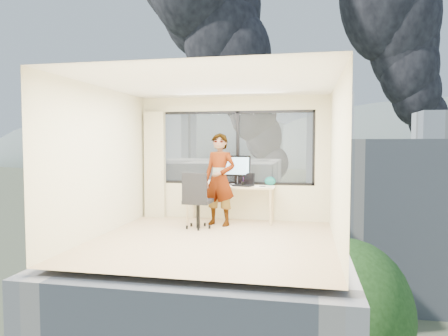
% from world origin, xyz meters
% --- Properties ---
extents(floor, '(4.00, 4.00, 0.01)m').
position_xyz_m(floor, '(0.00, 0.00, 0.00)').
color(floor, tan).
rests_on(floor, ground).
extents(ceiling, '(4.00, 4.00, 0.01)m').
position_xyz_m(ceiling, '(0.00, 0.00, 2.60)').
color(ceiling, white).
rests_on(ceiling, ground).
extents(wall_front, '(4.00, 0.01, 2.60)m').
position_xyz_m(wall_front, '(0.00, -2.00, 1.30)').
color(wall_front, beige).
rests_on(wall_front, ground).
extents(wall_left, '(0.01, 4.00, 2.60)m').
position_xyz_m(wall_left, '(-2.00, 0.00, 1.30)').
color(wall_left, beige).
rests_on(wall_left, ground).
extents(wall_right, '(0.01, 4.00, 2.60)m').
position_xyz_m(wall_right, '(2.00, 0.00, 1.30)').
color(wall_right, beige).
rests_on(wall_right, ground).
extents(window_wall, '(3.30, 0.16, 1.55)m').
position_xyz_m(window_wall, '(0.05, 2.00, 1.52)').
color(window_wall, black).
rests_on(window_wall, ground).
extents(curtain, '(0.45, 0.14, 2.30)m').
position_xyz_m(curtain, '(-1.72, 1.88, 1.15)').
color(curtain, beige).
rests_on(curtain, floor).
extents(desk, '(1.80, 0.60, 0.75)m').
position_xyz_m(desk, '(0.00, 1.66, 0.38)').
color(desk, beige).
rests_on(desk, floor).
extents(chair, '(0.58, 0.58, 1.10)m').
position_xyz_m(chair, '(-0.48, 0.89, 0.55)').
color(chair, black).
rests_on(chair, floor).
extents(person, '(0.76, 0.60, 1.81)m').
position_xyz_m(person, '(-0.14, 1.27, 0.91)').
color(person, '#2D2D33').
rests_on(person, floor).
extents(monitor, '(0.63, 0.17, 0.62)m').
position_xyz_m(monitor, '(0.10, 1.77, 1.06)').
color(monitor, black).
rests_on(monitor, desk).
extents(game_console, '(0.43, 0.40, 0.08)m').
position_xyz_m(game_console, '(-0.62, 1.87, 0.79)').
color(game_console, white).
rests_on(game_console, desk).
extents(laptop, '(0.47, 0.49, 0.24)m').
position_xyz_m(laptop, '(0.28, 1.60, 0.87)').
color(laptop, black).
rests_on(laptop, desk).
extents(cellphone, '(0.13, 0.07, 0.01)m').
position_xyz_m(cellphone, '(0.67, 1.60, 0.76)').
color(cellphone, black).
rests_on(cellphone, desk).
extents(pen_cup, '(0.09, 0.09, 0.09)m').
position_xyz_m(pen_cup, '(0.27, 1.60, 0.79)').
color(pen_cup, black).
rests_on(pen_cup, desk).
extents(handbag, '(0.26, 0.18, 0.18)m').
position_xyz_m(handbag, '(0.80, 1.87, 0.84)').
color(handbag, '#0E5455').
rests_on(handbag, desk).
extents(exterior_ground, '(400.00, 400.00, 0.04)m').
position_xyz_m(exterior_ground, '(0.00, 120.00, -14.00)').
color(exterior_ground, '#515B3D').
rests_on(exterior_ground, ground).
extents(near_bldg_a, '(16.00, 12.00, 14.00)m').
position_xyz_m(near_bldg_a, '(-9.00, 30.00, -7.00)').
color(near_bldg_a, beige).
rests_on(near_bldg_a, exterior_ground).
extents(near_bldg_b, '(14.00, 13.00, 16.00)m').
position_xyz_m(near_bldg_b, '(12.00, 38.00, -6.00)').
color(near_bldg_b, white).
rests_on(near_bldg_b, exterior_ground).
extents(far_tower_a, '(14.00, 14.00, 28.00)m').
position_xyz_m(far_tower_a, '(-35.00, 95.00, 0.00)').
color(far_tower_a, silver).
rests_on(far_tower_a, exterior_ground).
extents(far_tower_b, '(13.00, 13.00, 30.00)m').
position_xyz_m(far_tower_b, '(8.00, 120.00, 1.00)').
color(far_tower_b, silver).
rests_on(far_tower_b, exterior_ground).
extents(far_tower_c, '(15.00, 15.00, 26.00)m').
position_xyz_m(far_tower_c, '(45.00, 140.00, -1.00)').
color(far_tower_c, silver).
rests_on(far_tower_c, exterior_ground).
extents(far_tower_d, '(16.00, 14.00, 22.00)m').
position_xyz_m(far_tower_d, '(-60.00, 150.00, -3.00)').
color(far_tower_d, silver).
rests_on(far_tower_d, exterior_ground).
extents(hill_a, '(288.00, 216.00, 90.00)m').
position_xyz_m(hill_a, '(-120.00, 320.00, -14.00)').
color(hill_a, slate).
rests_on(hill_a, exterior_ground).
extents(hill_b, '(300.00, 220.00, 96.00)m').
position_xyz_m(hill_b, '(100.00, 320.00, -14.00)').
color(hill_b, slate).
rests_on(hill_b, exterior_ground).
extents(tree_a, '(7.00, 7.00, 8.00)m').
position_xyz_m(tree_a, '(-16.00, 22.00, -10.00)').
color(tree_a, '#214517').
rests_on(tree_a, exterior_ground).
extents(tree_b, '(7.60, 7.60, 9.00)m').
position_xyz_m(tree_b, '(4.00, 18.00, -9.50)').
color(tree_b, '#214517').
rests_on(tree_b, exterior_ground).
extents(smoke_plume_a, '(40.00, 24.00, 90.00)m').
position_xyz_m(smoke_plume_a, '(-10.00, 150.00, 39.00)').
color(smoke_plume_a, black).
rests_on(smoke_plume_a, exterior_ground).
extents(smoke_plume_b, '(30.00, 18.00, 70.00)m').
position_xyz_m(smoke_plume_b, '(55.00, 170.00, 27.00)').
color(smoke_plume_b, black).
rests_on(smoke_plume_b, exterior_ground).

